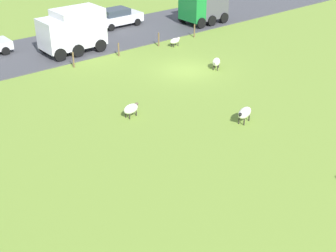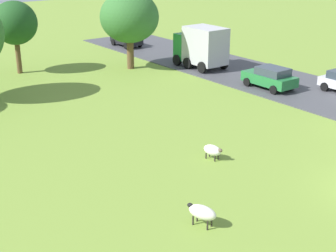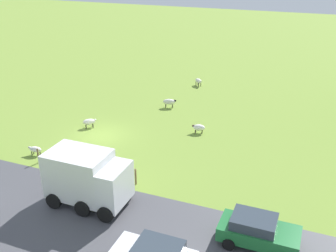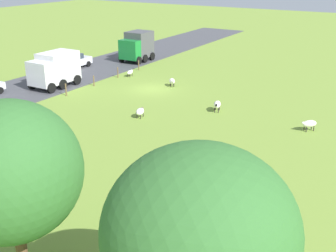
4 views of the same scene
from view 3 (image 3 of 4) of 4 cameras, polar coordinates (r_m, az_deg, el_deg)
name	(u,v)px [view 3 (image 3 of 4)]	position (r m, az deg, el deg)	size (l,w,h in m)	color
ground_plane	(102,136)	(33.00, -9.61, -1.43)	(160.00, 160.00, 0.00)	olive
road_strip	(13,204)	(25.93, -21.54, -10.49)	(8.00, 80.00, 0.06)	#47474C
sheep_0	(35,149)	(31.01, -18.70, -3.24)	(0.58, 1.12, 0.68)	white
sheep_1	(199,128)	(32.98, 4.48, -0.22)	(0.74, 1.16, 0.76)	white
sheep_2	(89,122)	(34.57, -11.34, 0.60)	(1.09, 1.18, 0.79)	silver
sheep_3	(198,81)	(44.86, 4.44, 6.51)	(1.13, 1.17, 0.81)	silver
sheep_4	(169,102)	(38.29, 0.19, 3.53)	(0.90, 1.35, 0.87)	silver
fence_post_1	(38,156)	(29.79, -18.30, -4.11)	(0.12, 0.12, 1.12)	brown
fence_post_2	(85,166)	(27.65, -12.00, -5.73)	(0.12, 0.12, 1.05)	brown
fence_post_3	(136,177)	(25.86, -4.71, -7.34)	(0.12, 0.12, 1.14)	brown
truck_1	(87,177)	(23.82, -11.65, -7.26)	(2.81, 4.80, 3.29)	white
car_4	(258,231)	(21.34, 12.86, -14.57)	(2.13, 4.08, 1.62)	#237238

